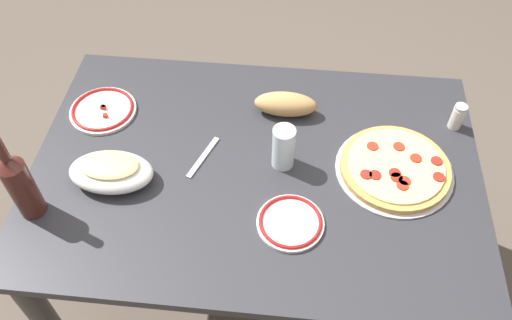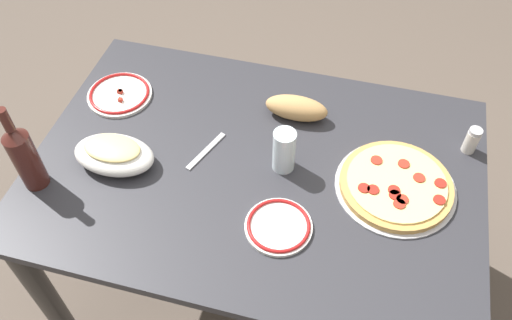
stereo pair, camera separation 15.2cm
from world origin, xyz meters
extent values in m
plane|color=brown|center=(0.00, 0.00, 0.00)|extent=(8.00, 8.00, 0.00)
cube|color=#2D2D33|center=(0.00, 0.00, 0.69)|extent=(1.31, 0.90, 0.03)
cylinder|color=#33302D|center=(-0.59, 0.39, 0.34)|extent=(0.07, 0.07, 0.68)
cylinder|color=#33302D|center=(0.59, 0.39, 0.34)|extent=(0.07, 0.07, 0.68)
cylinder|color=#B7B7BC|center=(0.40, 0.02, 0.71)|extent=(0.34, 0.34, 0.01)
cylinder|color=tan|center=(0.40, 0.02, 0.72)|extent=(0.32, 0.32, 0.02)
cylinder|color=#EFD684|center=(0.40, 0.02, 0.73)|extent=(0.28, 0.28, 0.01)
cylinder|color=maroon|center=(0.51, -0.01, 0.74)|extent=(0.03, 0.03, 0.00)
cylinder|color=#B22D1E|center=(0.42, -0.03, 0.74)|extent=(0.03, 0.03, 0.00)
cylinder|color=maroon|center=(0.52, 0.05, 0.74)|extent=(0.03, 0.03, 0.00)
cylinder|color=#B22D1E|center=(0.41, 0.09, 0.74)|extent=(0.03, 0.03, 0.00)
cylinder|color=#B22D1E|center=(0.33, 0.09, 0.74)|extent=(0.03, 0.03, 0.00)
cylinder|color=maroon|center=(0.39, -0.01, 0.74)|extent=(0.03, 0.03, 0.00)
cylinder|color=#B22D1E|center=(0.41, -0.05, 0.74)|extent=(0.03, 0.03, 0.00)
cylinder|color=maroon|center=(0.40, -0.02, 0.74)|extent=(0.03, 0.03, 0.00)
cylinder|color=maroon|center=(0.31, -0.02, 0.74)|extent=(0.03, 0.03, 0.00)
cylinder|color=maroon|center=(0.34, -0.02, 0.74)|extent=(0.03, 0.03, 0.00)
cylinder|color=#B22D1E|center=(0.46, 0.05, 0.74)|extent=(0.03, 0.03, 0.00)
ellipsoid|color=white|center=(-0.40, -0.09, 0.74)|extent=(0.24, 0.15, 0.07)
ellipsoid|color=#AD2819|center=(-0.40, -0.09, 0.75)|extent=(0.20, 0.12, 0.03)
ellipsoid|color=#EFD684|center=(-0.40, -0.09, 0.77)|extent=(0.17, 0.10, 0.02)
cylinder|color=#471E19|center=(-0.59, -0.21, 0.80)|extent=(0.07, 0.07, 0.19)
cone|color=#471E19|center=(-0.59, -0.21, 0.91)|extent=(0.07, 0.07, 0.03)
cylinder|color=#471E19|center=(-0.59, -0.21, 0.96)|extent=(0.03, 0.03, 0.07)
cylinder|color=silver|center=(0.08, 0.02, 0.78)|extent=(0.07, 0.07, 0.14)
cylinder|color=white|center=(0.11, -0.19, 0.71)|extent=(0.18, 0.18, 0.01)
torus|color=red|center=(0.11, -0.19, 0.72)|extent=(0.17, 0.17, 0.01)
cylinder|color=white|center=(-0.51, 0.18, 0.71)|extent=(0.21, 0.21, 0.01)
torus|color=red|center=(-0.51, 0.18, 0.72)|extent=(0.19, 0.19, 0.01)
cube|color=#AD2819|center=(-0.49, 0.14, 0.72)|extent=(0.01, 0.01, 0.01)
cube|color=#AD2819|center=(-0.50, 0.18, 0.72)|extent=(0.01, 0.01, 0.01)
cube|color=#AD2819|center=(-0.50, 0.18, 0.72)|extent=(0.01, 0.01, 0.01)
cube|color=#AD2819|center=(-0.51, 0.18, 0.72)|extent=(0.01, 0.01, 0.01)
ellipsoid|color=tan|center=(0.07, 0.23, 0.74)|extent=(0.20, 0.08, 0.07)
cylinder|color=silver|center=(0.60, 0.22, 0.74)|extent=(0.04, 0.04, 0.07)
cylinder|color=#B7B7BC|center=(0.60, 0.22, 0.79)|extent=(0.04, 0.04, 0.01)
cube|color=#B7B7BC|center=(-0.16, 0.02, 0.71)|extent=(0.07, 0.16, 0.00)
camera|label=1|loc=(0.10, -0.97, 1.91)|focal=37.22mm
camera|label=2|loc=(0.25, -0.94, 1.91)|focal=37.22mm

